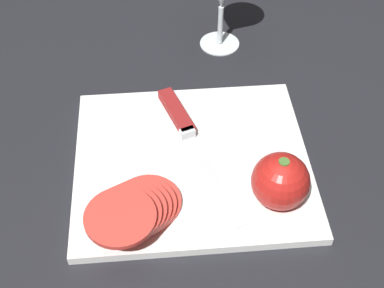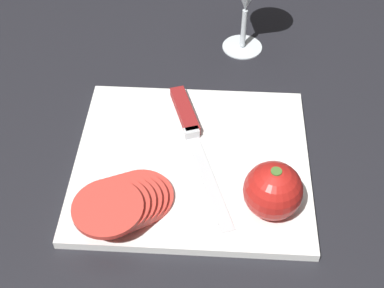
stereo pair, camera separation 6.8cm
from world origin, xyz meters
TOP-DOWN VIEW (x-y plane):
  - ground_plane at (0.00, 0.00)m, footprint 3.00×3.00m
  - cutting_board at (-0.02, 0.01)m, footprint 0.32×0.28m
  - whole_tomato at (-0.12, 0.09)m, footprint 0.07×0.07m
  - knife at (-0.01, -0.05)m, footprint 0.10×0.25m
  - tomato_slice_stack_near at (0.06, 0.10)m, footprint 0.12×0.13m

SIDE VIEW (x-z plane):
  - ground_plane at x=0.00m, z-range 0.00..0.00m
  - cutting_board at x=-0.02m, z-range 0.00..0.01m
  - knife at x=-0.01m, z-range 0.01..0.03m
  - tomato_slice_stack_near at x=0.06m, z-range 0.01..0.05m
  - whole_tomato at x=-0.12m, z-range 0.01..0.09m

